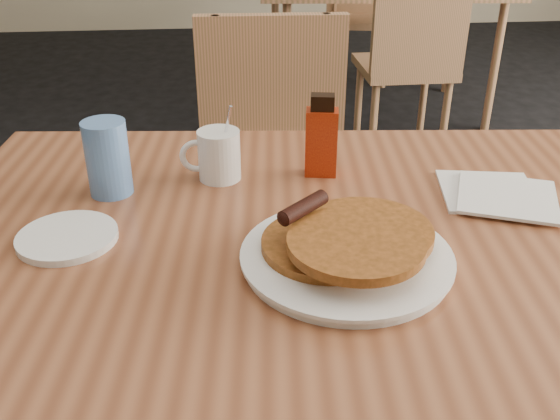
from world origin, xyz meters
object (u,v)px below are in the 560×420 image
Objects in this scene: chair_main_far at (275,157)px; chair_neighbor_near at (411,50)px; main_table at (320,249)px; coffee_mug at (218,154)px; syrup_bottle at (321,138)px; chair_neighbor_far at (357,4)px; blue_tumbler at (108,158)px; pancake_plate at (347,249)px.

chair_main_far is 1.35m from chair_neighbor_near.
main_table is at bearing -111.35° from chair_neighbor_near.
coffee_mug is (-0.15, -0.53, 0.24)m from chair_main_far.
chair_neighbor_far is at bearing 86.07° from syrup_bottle.
chair_neighbor_far is 3.35m from blue_tumbler.
chair_neighbor_near is (0.71, 1.88, -0.16)m from main_table.
syrup_bottle is 0.39m from blue_tumbler.
chair_neighbor_far is 3.50m from pancake_plate.
blue_tumbler is at bearing 144.79° from pancake_plate.
chair_neighbor_near is 2.11m from pancake_plate.
syrup_bottle is at bearing 6.34° from blue_tumbler.
chair_neighbor_far is 1.43m from chair_neighbor_near.
main_table is at bearing 102.78° from pancake_plate.
blue_tumbler is (-0.39, -0.04, -0.01)m from syrup_bottle.
chair_neighbor_near is at bearing 58.17° from blue_tumbler.
main_table is 0.75m from chair_main_far.
chair_main_far is at bearing 65.73° from coffee_mug.
syrup_bottle reaches higher than coffee_mug.
main_table is 10.48× the size of blue_tumbler.
chair_neighbor_near is 6.19× the size of coffee_mug.
syrup_bottle is (0.03, 0.21, 0.11)m from main_table.
chair_neighbor_near is 2.92× the size of pancake_plate.
chair_neighbor_near is at bearing 59.52° from chair_main_far.
chair_neighbor_near is (0.72, 1.15, -0.00)m from chair_main_far.
main_table is 4.50× the size of pancake_plate.
syrup_bottle reaches higher than chair_neighbor_far.
coffee_mug is 0.20m from blue_tumbler.
coffee_mug is (-0.87, -1.67, 0.25)m from chair_neighbor_near.
syrup_bottle is (0.20, 0.00, 0.02)m from coffee_mug.
chair_neighbor_near reaches higher than blue_tumbler.
coffee_mug is at bearing 12.31° from blue_tumbler.
blue_tumbler reaches higher than pancake_plate.
chair_main_far reaches higher than coffee_mug.
chair_neighbor_far is 5.55× the size of coffee_mug.
coffee_mug reaches higher than blue_tumbler.
pancake_plate is at bearing -82.21° from syrup_bottle.
chair_neighbor_far reaches higher than main_table.
chair_main_far is 0.72m from blue_tumbler.
pancake_plate is at bearing -92.04° from chair_neighbor_far.
syrup_bottle is (-0.72, -3.10, 0.33)m from chair_neighbor_far.
chair_neighbor_near is 1.90m from coffee_mug.
chair_main_far is 2.68m from chair_neighbor_far.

